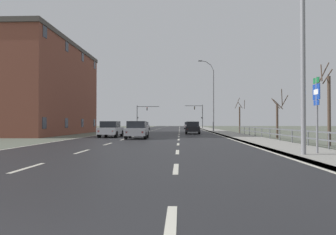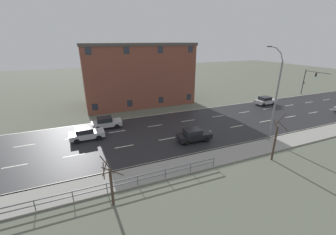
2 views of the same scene
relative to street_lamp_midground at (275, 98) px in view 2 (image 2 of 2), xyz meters
The scene contains 12 objects.
ground_plane 9.54m from the street_lamp_midground, 163.14° to the left, with size 160.00×160.00×0.12m.
road_asphalt_strip 16.98m from the street_lamp_midground, 117.62° to the left, with size 14.00×120.00×0.03m.
guardrail 25.23m from the street_lamp_midground, 84.46° to the right, with size 0.07×30.40×1.00m.
street_lamp_midground is the anchor object (origin of this frame).
traffic_signal_left 29.83m from the street_lamp_midground, 118.70° to the left, with size 5.44×0.36×5.54m.
car_far_right 21.92m from the street_lamp_midground, 123.37° to the right, with size 1.90×4.13×1.57m.
car_near_right 10.27m from the street_lamp_midground, 111.73° to the right, with size 1.97×4.17×1.57m.
car_near_left 22.91m from the street_lamp_midground, 113.12° to the right, with size 1.93×4.15×1.57m.
car_mid_centre 17.42m from the street_lamp_midground, 135.53° to the left, with size 1.86×4.11×1.57m.
brick_building 25.21m from the street_lamp_midground, 156.14° to the right, with size 10.31×20.07×11.25m.
bare_tree_mid 20.09m from the street_lamp_midground, 78.62° to the right, with size 1.37×1.44×4.47m.
bare_tree_far 5.78m from the street_lamp_midground, 41.33° to the right, with size 1.45×1.49×5.10m.
Camera 2 is at (24.74, 25.30, 11.68)m, focal length 22.76 mm.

